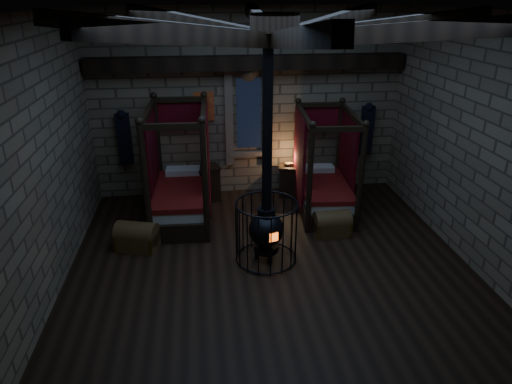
{
  "coord_description": "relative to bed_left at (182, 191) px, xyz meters",
  "views": [
    {
      "loc": [
        -1.11,
        -6.71,
        4.44
      ],
      "look_at": [
        -0.19,
        0.6,
        1.21
      ],
      "focal_mm": 32.0,
      "sensor_mm": 36.0,
      "label": 1
    }
  ],
  "objects": [
    {
      "name": "room",
      "position": [
        1.57,
        -2.16,
        3.16
      ],
      "size": [
        7.02,
        7.02,
        4.29
      ],
      "color": "black",
      "rests_on": "ground"
    },
    {
      "name": "bed_left",
      "position": [
        0.0,
        0.0,
        0.0
      ],
      "size": [
        1.27,
        2.31,
        2.37
      ],
      "rotation": [
        0.0,
        0.0,
        -0.03
      ],
      "color": "black",
      "rests_on": "ground"
    },
    {
      "name": "bed_right",
      "position": [
        3.08,
        -0.01,
        -0.05
      ],
      "size": [
        1.26,
        2.17,
        2.18
      ],
      "rotation": [
        0.0,
        0.0,
        -0.08
      ],
      "color": "black",
      "rests_on": "ground"
    },
    {
      "name": "trunk_left",
      "position": [
        -0.82,
        -1.28,
        -0.34
      ],
      "size": [
        0.85,
        0.67,
        0.55
      ],
      "rotation": [
        0.0,
        0.0,
        -0.29
      ],
      "color": "brown",
      "rests_on": "ground"
    },
    {
      "name": "trunk_right",
      "position": [
        2.96,
        -1.2,
        -0.36
      ],
      "size": [
        0.72,
        0.47,
        0.52
      ],
      "rotation": [
        0.0,
        0.0,
        0.03
      ],
      "color": "brown",
      "rests_on": "ground"
    },
    {
      "name": "nightstand_left",
      "position": [
        0.58,
        0.78,
        -0.16
      ],
      "size": [
        0.61,
        0.59,
        1.0
      ],
      "rotation": [
        0.0,
        0.0,
        0.22
      ],
      "color": "black",
      "rests_on": "ground"
    },
    {
      "name": "nightstand_right",
      "position": [
        2.46,
        0.79,
        -0.2
      ],
      "size": [
        0.55,
        0.54,
        0.82
      ],
      "rotation": [
        0.0,
        0.0,
        -0.23
      ],
      "color": "black",
      "rests_on": "ground"
    },
    {
      "name": "stove",
      "position": [
        1.52,
        -1.97,
        0.07
      ],
      "size": [
        1.1,
        1.1,
        4.05
      ],
      "rotation": [
        0.0,
        0.0,
        0.3
      ],
      "color": "black",
      "rests_on": "ground"
    }
  ]
}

